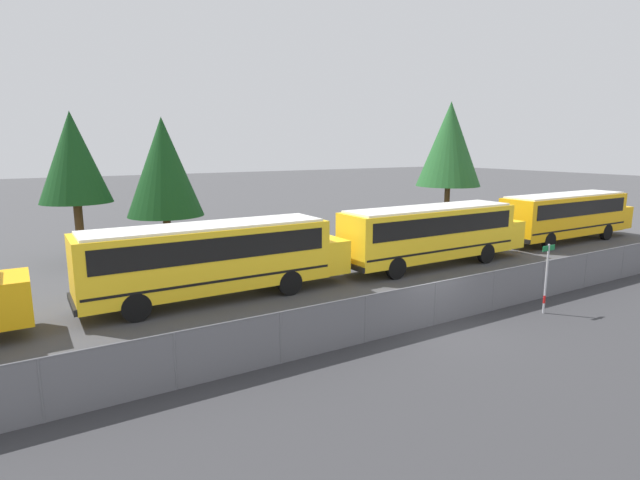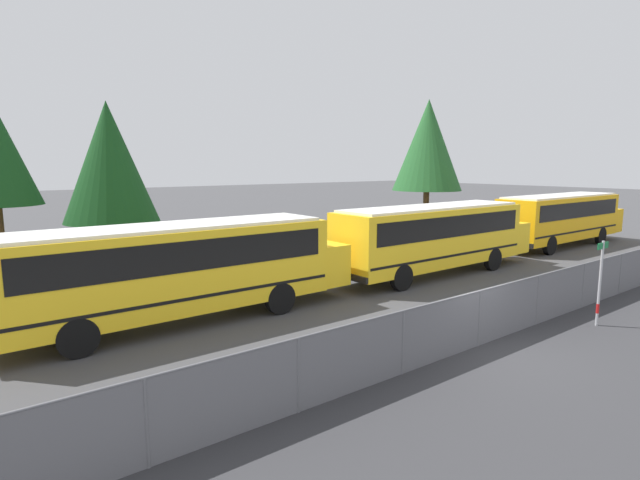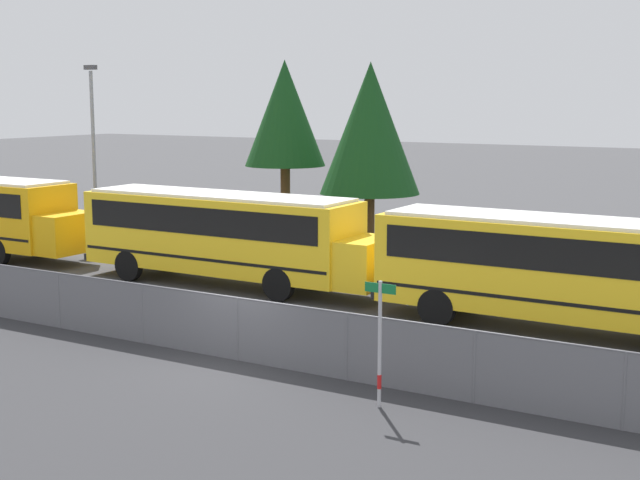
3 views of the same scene
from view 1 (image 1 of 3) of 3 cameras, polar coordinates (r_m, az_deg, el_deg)
The scene contains 10 objects.
ground_plane at distance 18.43m, azimuth 12.88°, elevation -9.47°, with size 200.00×200.00×0.00m, color #424244.
road_strip at distance 15.11m, azimuth 29.49°, elevation -15.30°, with size 94.95×12.00×0.01m.
fence at distance 18.17m, azimuth 12.99°, elevation -7.06°, with size 61.02×0.07×1.60m.
school_bus_1 at distance 20.87m, azimuth -12.00°, elevation -1.63°, with size 11.45×2.51×3.16m.
school_bus_2 at distance 26.83m, azimuth 12.79°, elevation 1.07°, with size 11.45×2.51×3.16m.
school_bus_3 at distance 36.71m, azimuth 26.39°, elevation 2.77°, with size 11.45×2.51×3.16m.
street_sign at distance 20.61m, azimuth 24.44°, elevation -3.85°, with size 0.70×0.09×2.68m.
tree_0 at distance 29.40m, azimuth -26.38°, elevation 8.39°, with size 3.66×3.66×8.05m.
tree_1 at distance 29.79m, azimuth -17.44°, elevation 7.94°, with size 4.28×4.28×7.87m.
tree_3 at distance 41.75m, azimuth 14.59°, elevation 10.53°, with size 5.11×5.11×9.69m.
Camera 1 is at (-12.23, -12.27, 6.29)m, focal length 28.00 mm.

